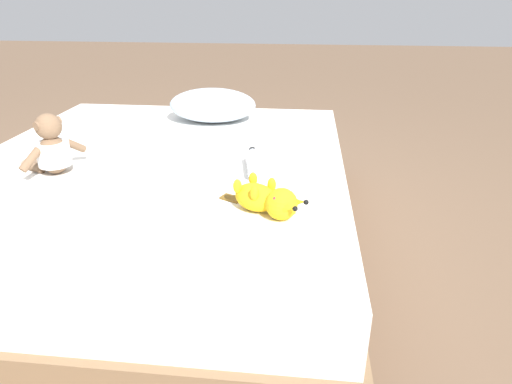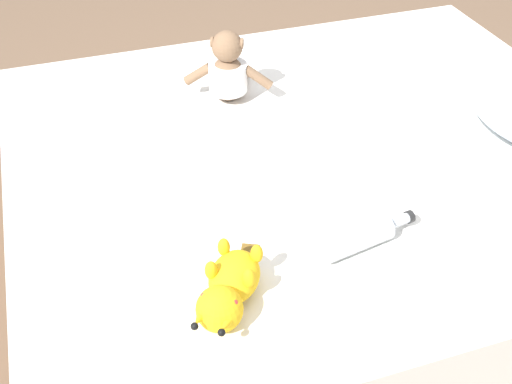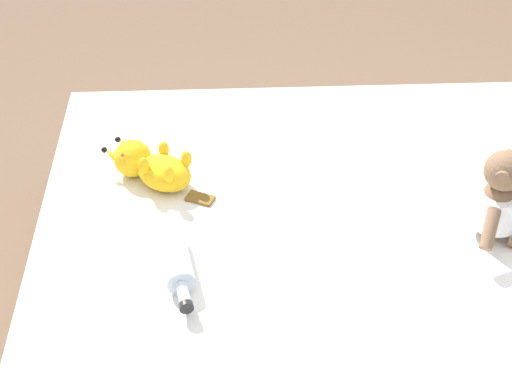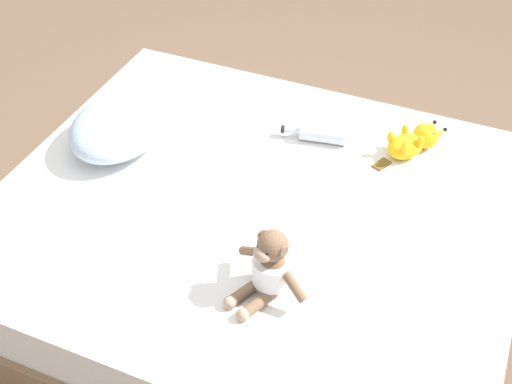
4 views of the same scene
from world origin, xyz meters
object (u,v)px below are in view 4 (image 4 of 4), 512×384
Objects in this scene: bed at (256,243)px; plush_yellow_creature at (414,141)px; plush_monkey at (270,268)px; glass_bottle at (321,134)px; pillow at (120,124)px.

plush_yellow_creature is at bearing -41.32° from bed.
plush_monkey reaches higher than glass_bottle.
plush_monkey is at bearing -172.96° from glass_bottle.
plush_yellow_creature is at bearing -16.52° from plush_monkey.
pillow reaches higher than plush_yellow_creature.
plush_yellow_creature is 0.35m from glass_bottle.
pillow is 0.77m from glass_bottle.
pillow is 1.12m from plush_yellow_creature.
plush_monkey is (-0.34, -0.19, 0.30)m from bed.
plush_monkey is (-0.46, -0.80, 0.01)m from pillow.
pillow is at bearing 109.90° from plush_yellow_creature.
plush_yellow_creature is at bearing -70.10° from pillow.
plush_monkey reaches higher than bed.
plush_yellow_creature is 1.16× the size of glass_bottle.
glass_bottle is at bearing -12.53° from bed.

